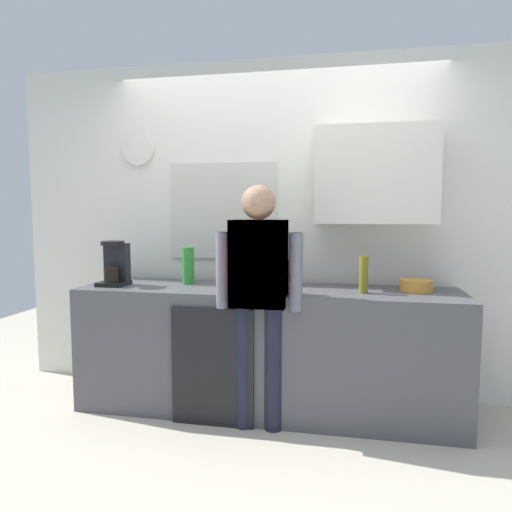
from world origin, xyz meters
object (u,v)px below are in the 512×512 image
Objects in this scene: mixing_bowl at (416,285)px; person_at_sink at (259,287)px; cup_terracotta_mug at (232,278)px; coffee_maker at (115,265)px; person_guest at (259,287)px; bottle_olive_oil at (364,275)px; bottle_clear_soda at (188,266)px; bottle_amber_beer at (289,277)px.

person_at_sink is (-1.03, -0.39, 0.02)m from mixing_bowl.
cup_terracotta_mug is at bearing 178.46° from mixing_bowl.
coffee_maker is 1.16m from person_guest.
cup_terracotta_mug is at bearing 169.33° from bottle_olive_oil.
bottle_clear_soda is 0.17× the size of person_guest.
bottle_clear_soda is 1.27× the size of mixing_bowl.
person_at_sink reaches higher than cup_terracotta_mug.
person_at_sink is (0.62, -0.39, -0.08)m from bottle_clear_soda.
person_guest is (-0.67, -0.25, -0.06)m from bottle_olive_oil.
coffee_maker is at bearing 161.75° from person_at_sink.
bottle_olive_oil reaches higher than mixing_bowl.
mixing_bowl is 0.14× the size of person_at_sink.
person_guest is (-1.03, -0.39, 0.02)m from mixing_bowl.
bottle_amber_beer is 0.23m from person_at_sink.
bottle_clear_soda is at bearing -173.39° from cup_terracotta_mug.
coffee_maker reaches higher than cup_terracotta_mug.
bottle_amber_beer is at bearing 27.55° from person_at_sink.
cup_terracotta_mug is at bearing 147.55° from bottle_amber_beer.
coffee_maker is at bearing 23.80° from person_guest.
person_guest is at bearing 0.00° from person_at_sink.
cup_terracotta_mug is at bearing 6.61° from bottle_clear_soda.
mixing_bowl is (0.36, 0.15, -0.08)m from bottle_olive_oil.
cup_terracotta_mug is at bearing -20.24° from person_guest.
cup_terracotta_mug is 1.32m from mixing_bowl.
bottle_amber_beer is at bearing -165.94° from bottle_olive_oil.
person_at_sink is at bearing -11.81° from coffee_maker.
bottle_olive_oil is at bearing -124.19° from person_guest.
cup_terracotta_mug is 0.52m from person_guest.
bottle_olive_oil reaches higher than cup_terracotta_mug.
mixing_bowl is at bearing 22.05° from bottle_olive_oil.
mixing_bowl is 1.10m from person_at_sink.
person_at_sink is 0.00m from person_guest.
person_at_sink is at bearing -55.86° from cup_terracotta_mug.
coffee_maker reaches higher than bottle_olive_oil.
bottle_clear_soda is 0.84m from bottle_amber_beer.
mixing_bowl is (1.32, -0.04, -0.01)m from cup_terracotta_mug.
coffee_maker is 1.18× the size of bottle_clear_soda.
cup_terracotta_mug is at bearing 117.70° from person_at_sink.
cup_terracotta_mug is at bearing 12.67° from coffee_maker.
bottle_olive_oil is at bearing -157.95° from mixing_bowl.
bottle_clear_soda is 0.73m from person_guest.
mixing_bowl is (0.84, 0.27, -0.07)m from bottle_amber_beer.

